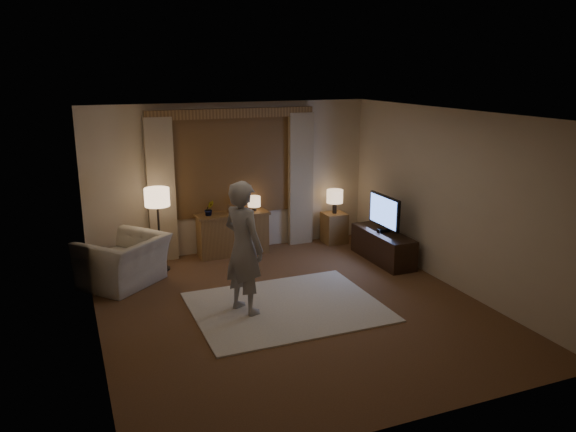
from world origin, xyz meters
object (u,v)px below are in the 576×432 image
sideboard (233,235)px  person (244,247)px  armchair (124,261)px  tv_stand (383,246)px  side_table (334,228)px

sideboard → person: size_ratio=0.68×
armchair → tv_stand: size_ratio=0.81×
tv_stand → person: (-2.79, -1.10, 0.65)m
side_table → tv_stand: side_table is taller
armchair → person: size_ratio=0.64×
sideboard → armchair: bearing=-158.1°
sideboard → tv_stand: sideboard is taller
sideboard → side_table: 1.94m
sideboard → person: person is taller
armchair → person: (1.37, -1.60, 0.53)m
side_table → sideboard: bearing=178.5°
person → tv_stand: bearing=-92.9°
armchair → side_table: (3.86, 0.72, -0.09)m
tv_stand → person: bearing=-158.5°
sideboard → armchair: 2.07m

